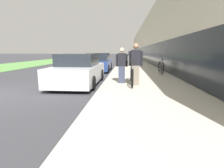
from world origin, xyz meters
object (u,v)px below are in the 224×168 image
at_px(parked_sedan_curbside, 79,70).
at_px(person_bystander, 122,65).
at_px(cruiser_bike_nearest, 161,67).
at_px(vintage_roadster_curbside, 98,63).
at_px(bike_rack_hoop, 161,67).
at_px(person_rider, 135,65).
at_px(tandem_bicycle, 132,75).

bearing_deg(parked_sedan_curbside, person_bystander, -6.94).
height_order(cruiser_bike_nearest, vintage_roadster_curbside, vintage_roadster_curbside).
bearing_deg(bike_rack_hoop, person_bystander, -128.34).
distance_m(bike_rack_hoop, cruiser_bike_nearest, 1.34).
xyz_separation_m(person_rider, cruiser_bike_nearest, (1.98, 4.74, -0.49)).
relative_size(person_rider, person_bystander, 1.10).
height_order(person_rider, person_bystander, person_rider).
bearing_deg(vintage_roadster_curbside, cruiser_bike_nearest, -21.66).
height_order(tandem_bicycle, person_rider, person_rider).
xyz_separation_m(bike_rack_hoop, vintage_roadster_curbside, (-4.36, 3.14, -0.00)).
relative_size(person_rider, bike_rack_hoop, 2.07).
height_order(cruiser_bike_nearest, parked_sedan_curbside, parked_sedan_curbside).
bearing_deg(tandem_bicycle, parked_sedan_curbside, 170.06).
relative_size(tandem_bicycle, person_rider, 1.42).
bearing_deg(person_rider, person_bystander, 140.04).
bearing_deg(cruiser_bike_nearest, parked_sedan_curbside, -139.06).
bearing_deg(bike_rack_hoop, tandem_bicycle, -120.97).
bearing_deg(parked_sedan_curbside, tandem_bicycle, -9.94).
bearing_deg(parked_sedan_curbside, cruiser_bike_nearest, 40.94).
distance_m(tandem_bicycle, cruiser_bike_nearest, 4.92).
distance_m(bike_rack_hoop, vintage_roadster_curbside, 5.37).
distance_m(person_bystander, bike_rack_hoop, 3.76).
bearing_deg(vintage_roadster_curbside, person_rider, -68.30).
bearing_deg(vintage_roadster_curbside, bike_rack_hoop, -35.74).
xyz_separation_m(person_rider, bike_rack_hoop, (1.74, 3.43, -0.37)).
bearing_deg(tandem_bicycle, person_rider, -65.77).
xyz_separation_m(person_bystander, bike_rack_hoop, (2.33, 2.94, -0.28)).
relative_size(bike_rack_hoop, parked_sedan_curbside, 0.20).
height_order(person_rider, bike_rack_hoop, person_rider).
height_order(tandem_bicycle, person_bystander, person_bystander).
xyz_separation_m(person_rider, person_bystander, (-0.58, 0.49, -0.08)).
relative_size(person_bystander, parked_sedan_curbside, 0.38).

